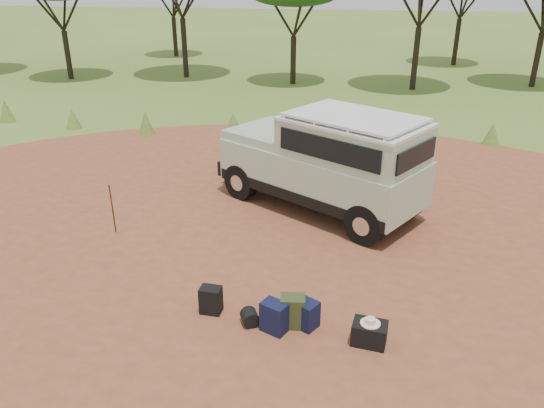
% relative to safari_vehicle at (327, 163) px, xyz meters
% --- Properties ---
extents(ground, '(140.00, 140.00, 0.00)m').
position_rel_safari_vehicle_xyz_m(ground, '(-0.84, -2.91, -1.21)').
color(ground, '#587228').
rests_on(ground, ground).
extents(dirt_clearing, '(23.00, 23.00, 0.01)m').
position_rel_safari_vehicle_xyz_m(dirt_clearing, '(-0.84, -2.91, -1.21)').
color(dirt_clearing, '#9B4E32').
rests_on(dirt_clearing, ground).
extents(grass_fringe, '(36.60, 1.60, 0.90)m').
position_rel_safari_vehicle_xyz_m(grass_fringe, '(-0.73, 5.76, -0.81)').
color(grass_fringe, '#587228').
rests_on(grass_fringe, ground).
extents(safari_vehicle, '(5.41, 4.42, 2.51)m').
position_rel_safari_vehicle_xyz_m(safari_vehicle, '(0.00, 0.00, 0.00)').
color(safari_vehicle, '#A7BCA0').
rests_on(safari_vehicle, ground).
extents(walking_staff, '(0.20, 0.37, 1.31)m').
position_rel_safari_vehicle_xyz_m(walking_staff, '(-4.53, -2.23, -0.56)').
color(walking_staff, brown).
rests_on(walking_staff, ground).
extents(backpack_black, '(0.38, 0.29, 0.50)m').
position_rel_safari_vehicle_xyz_m(backpack_black, '(-1.62, -4.67, -0.96)').
color(backpack_black, black).
rests_on(backpack_black, ground).
extents(backpack_navy, '(0.50, 0.45, 0.54)m').
position_rel_safari_vehicle_xyz_m(backpack_navy, '(-0.45, -5.00, -0.94)').
color(backpack_navy, '#101734').
rests_on(backpack_navy, ground).
extents(backpack_olive, '(0.44, 0.34, 0.57)m').
position_rel_safari_vehicle_xyz_m(backpack_olive, '(-0.17, -4.82, -0.93)').
color(backpack_olive, '#363E1D').
rests_on(backpack_olive, ground).
extents(duffel_navy, '(0.54, 0.50, 0.49)m').
position_rel_safari_vehicle_xyz_m(duffel_navy, '(0.03, -4.78, -0.97)').
color(duffel_navy, '#101734').
rests_on(duffel_navy, ground).
extents(hard_case, '(0.59, 0.46, 0.38)m').
position_rel_safari_vehicle_xyz_m(hard_case, '(1.10, -5.06, -1.02)').
color(hard_case, black).
rests_on(hard_case, ground).
extents(stuff_sack, '(0.38, 0.38, 0.28)m').
position_rel_safari_vehicle_xyz_m(stuff_sack, '(-0.88, -4.90, -1.07)').
color(stuff_sack, black).
rests_on(stuff_sack, ground).
extents(safari_hat, '(0.32, 0.32, 0.09)m').
position_rel_safari_vehicle_xyz_m(safari_hat, '(1.10, -5.06, -0.79)').
color(safari_hat, beige).
rests_on(safari_hat, hard_case).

